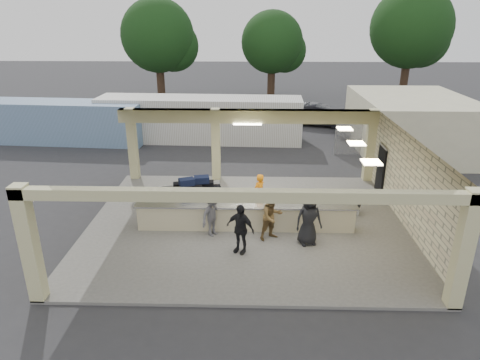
{
  "coord_description": "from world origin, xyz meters",
  "views": [
    {
      "loc": [
        0.17,
        -14.77,
        7.65
      ],
      "look_at": [
        -0.25,
        1.0,
        1.48
      ],
      "focal_mm": 32.0,
      "sensor_mm": 36.0,
      "label": 1
    }
  ],
  "objects_px": {
    "drum_fan": "(351,203)",
    "passenger_a": "(272,216)",
    "container_blue": "(66,122)",
    "passenger_d": "(309,219)",
    "baggage_counter": "(246,217)",
    "baggage_handler": "(259,194)",
    "container_white": "(200,119)",
    "luggage_cart": "(192,194)",
    "passenger_b": "(240,229)",
    "car_white_a": "(382,126)",
    "car_white_b": "(427,123)",
    "passenger_c": "(213,215)",
    "car_dark": "(318,115)"
  },
  "relations": [
    {
      "from": "passenger_d",
      "to": "car_white_b",
      "type": "height_order",
      "value": "passenger_d"
    },
    {
      "from": "passenger_b",
      "to": "container_blue",
      "type": "xyz_separation_m",
      "value": [
        -11.28,
        13.35,
        0.31
      ]
    },
    {
      "from": "luggage_cart",
      "to": "car_white_b",
      "type": "relative_size",
      "value": 0.57
    },
    {
      "from": "baggage_counter",
      "to": "luggage_cart",
      "type": "height_order",
      "value": "luggage_cart"
    },
    {
      "from": "luggage_cart",
      "to": "container_white",
      "type": "xyz_separation_m",
      "value": [
        -0.9,
        10.89,
        0.48
      ]
    },
    {
      "from": "baggage_handler",
      "to": "drum_fan",
      "type": "bearing_deg",
      "value": 131.9
    },
    {
      "from": "car_white_b",
      "to": "container_white",
      "type": "xyz_separation_m",
      "value": [
        -15.01,
        -1.83,
        0.58
      ]
    },
    {
      "from": "drum_fan",
      "to": "passenger_d",
      "type": "height_order",
      "value": "passenger_d"
    },
    {
      "from": "car_white_a",
      "to": "car_dark",
      "type": "distance_m",
      "value": 4.94
    },
    {
      "from": "passenger_d",
      "to": "container_white",
      "type": "bearing_deg",
      "value": 97.85
    },
    {
      "from": "baggage_handler",
      "to": "passenger_a",
      "type": "distance_m",
      "value": 2.19
    },
    {
      "from": "container_white",
      "to": "car_white_b",
      "type": "bearing_deg",
      "value": 9.28
    },
    {
      "from": "luggage_cart",
      "to": "car_dark",
      "type": "distance_m",
      "value": 16.68
    },
    {
      "from": "car_white_a",
      "to": "container_blue",
      "type": "xyz_separation_m",
      "value": [
        -20.13,
        -1.42,
        0.48
      ]
    },
    {
      "from": "luggage_cart",
      "to": "passenger_a",
      "type": "relative_size",
      "value": 1.65
    },
    {
      "from": "luggage_cart",
      "to": "baggage_handler",
      "type": "distance_m",
      "value": 2.69
    },
    {
      "from": "drum_fan",
      "to": "car_dark",
      "type": "xyz_separation_m",
      "value": [
        0.81,
        14.99,
        0.2
      ]
    },
    {
      "from": "passenger_c",
      "to": "passenger_b",
      "type": "bearing_deg",
      "value": -99.25
    },
    {
      "from": "passenger_d",
      "to": "container_blue",
      "type": "xyz_separation_m",
      "value": [
        -13.63,
        12.7,
        0.23
      ]
    },
    {
      "from": "car_white_a",
      "to": "car_white_b",
      "type": "relative_size",
      "value": 1.11
    },
    {
      "from": "baggage_handler",
      "to": "container_white",
      "type": "distance_m",
      "value": 11.4
    },
    {
      "from": "drum_fan",
      "to": "passenger_a",
      "type": "height_order",
      "value": "passenger_a"
    },
    {
      "from": "passenger_b",
      "to": "passenger_c",
      "type": "relative_size",
      "value": 1.06
    },
    {
      "from": "baggage_counter",
      "to": "container_white",
      "type": "bearing_deg",
      "value": 104.1
    },
    {
      "from": "luggage_cart",
      "to": "passenger_b",
      "type": "bearing_deg",
      "value": -72.48
    },
    {
      "from": "container_blue",
      "to": "car_white_a",
      "type": "bearing_deg",
      "value": 8.09
    },
    {
      "from": "passenger_c",
      "to": "car_dark",
      "type": "relative_size",
      "value": 0.35
    },
    {
      "from": "passenger_d",
      "to": "car_dark",
      "type": "height_order",
      "value": "passenger_d"
    },
    {
      "from": "luggage_cart",
      "to": "passenger_a",
      "type": "bearing_deg",
      "value": -50.02
    },
    {
      "from": "passenger_c",
      "to": "container_blue",
      "type": "xyz_separation_m",
      "value": [
        -10.27,
        12.21,
        0.36
      ]
    },
    {
      "from": "drum_fan",
      "to": "container_blue",
      "type": "height_order",
      "value": "container_blue"
    },
    {
      "from": "car_dark",
      "to": "passenger_d",
      "type": "bearing_deg",
      "value": -173.02
    },
    {
      "from": "car_dark",
      "to": "baggage_counter",
      "type": "bearing_deg",
      "value": 179.23
    },
    {
      "from": "car_white_a",
      "to": "car_white_b",
      "type": "distance_m",
      "value": 3.38
    },
    {
      "from": "container_blue",
      "to": "passenger_d",
      "type": "bearing_deg",
      "value": -38.92
    },
    {
      "from": "passenger_a",
      "to": "passenger_b",
      "type": "distance_m",
      "value": 1.44
    },
    {
      "from": "baggage_counter",
      "to": "car_white_a",
      "type": "height_order",
      "value": "car_white_a"
    },
    {
      "from": "drum_fan",
      "to": "container_blue",
      "type": "relative_size",
      "value": 0.09
    },
    {
      "from": "passenger_b",
      "to": "drum_fan",
      "type": "bearing_deg",
      "value": 63.1
    },
    {
      "from": "baggage_counter",
      "to": "passenger_d",
      "type": "height_order",
      "value": "passenger_d"
    },
    {
      "from": "car_white_a",
      "to": "passenger_d",
      "type": "bearing_deg",
      "value": 167.73
    },
    {
      "from": "container_blue",
      "to": "baggage_handler",
      "type": "bearing_deg",
      "value": -36.59
    },
    {
      "from": "luggage_cart",
      "to": "car_white_a",
      "type": "relative_size",
      "value": 0.51
    },
    {
      "from": "car_white_a",
      "to": "drum_fan",
      "type": "bearing_deg",
      "value": 171.51
    },
    {
      "from": "luggage_cart",
      "to": "passenger_c",
      "type": "distance_m",
      "value": 2.12
    },
    {
      "from": "baggage_handler",
      "to": "passenger_d",
      "type": "height_order",
      "value": "passenger_d"
    },
    {
      "from": "baggage_counter",
      "to": "passenger_b",
      "type": "height_order",
      "value": "passenger_b"
    },
    {
      "from": "baggage_counter",
      "to": "passenger_d",
      "type": "xyz_separation_m",
      "value": [
        2.18,
        -0.99,
        0.46
      ]
    },
    {
      "from": "passenger_a",
      "to": "passenger_c",
      "type": "xyz_separation_m",
      "value": [
        -2.1,
        0.2,
        -0.05
      ]
    },
    {
      "from": "passenger_d",
      "to": "car_white_b",
      "type": "bearing_deg",
      "value": 43.31
    }
  ]
}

